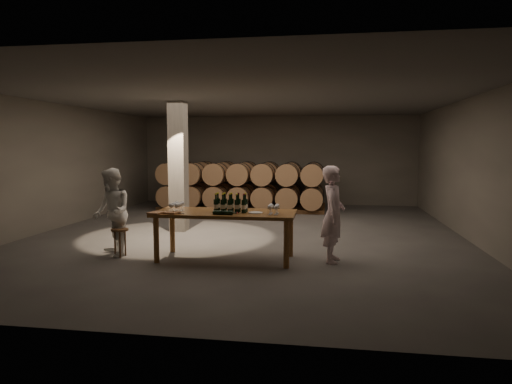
% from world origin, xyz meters
% --- Properties ---
extents(room, '(12.00, 12.00, 12.00)m').
position_xyz_m(room, '(-1.80, 0.20, 1.60)').
color(room, '#4B4846').
rests_on(room, ground).
extents(tasting_table, '(2.60, 1.10, 0.90)m').
position_xyz_m(tasting_table, '(0.00, -2.50, 0.80)').
color(tasting_table, brown).
rests_on(tasting_table, ground).
extents(barrel_stack_back, '(5.48, 0.95, 1.57)m').
position_xyz_m(barrel_stack_back, '(-0.96, 5.20, 0.83)').
color(barrel_stack_back, brown).
rests_on(barrel_stack_back, ground).
extents(barrel_stack_front, '(5.48, 0.95, 1.57)m').
position_xyz_m(barrel_stack_front, '(-0.96, 3.80, 0.83)').
color(barrel_stack_front, brown).
rests_on(barrel_stack_front, ground).
extents(bottle_cluster, '(0.61, 0.24, 0.35)m').
position_xyz_m(bottle_cluster, '(0.11, -2.53, 1.03)').
color(bottle_cluster, black).
rests_on(bottle_cluster, tasting_table).
extents(lying_bottles, '(0.45, 0.08, 0.08)m').
position_xyz_m(lying_bottles, '(0.06, -2.88, 0.94)').
color(lying_bottles, black).
rests_on(lying_bottles, tasting_table).
extents(glass_cluster_left, '(0.19, 0.41, 0.17)m').
position_xyz_m(glass_cluster_left, '(-0.89, -2.62, 1.02)').
color(glass_cluster_left, silver).
rests_on(glass_cluster_left, tasting_table).
extents(glass_cluster_right, '(0.20, 0.31, 0.17)m').
position_xyz_m(glass_cluster_right, '(0.92, -2.65, 1.03)').
color(glass_cluster_right, silver).
rests_on(glass_cluster_right, tasting_table).
extents(plate, '(0.26, 0.26, 0.01)m').
position_xyz_m(plate, '(0.59, -2.59, 0.91)').
color(plate, silver).
rests_on(plate, tasting_table).
extents(notebook_near, '(0.30, 0.27, 0.03)m').
position_xyz_m(notebook_near, '(-0.90, -2.88, 0.92)').
color(notebook_near, '#975F37').
rests_on(notebook_near, tasting_table).
extents(notebook_corner, '(0.29, 0.34, 0.03)m').
position_xyz_m(notebook_corner, '(-1.17, -2.90, 0.91)').
color(notebook_corner, '#975F37').
rests_on(notebook_corner, tasting_table).
extents(pen, '(0.13, 0.01, 0.01)m').
position_xyz_m(pen, '(-0.73, -2.89, 0.91)').
color(pen, black).
rests_on(pen, tasting_table).
extents(stool, '(0.32, 0.32, 0.54)m').
position_xyz_m(stool, '(-2.03, -2.62, 0.44)').
color(stool, brown).
rests_on(stool, ground).
extents(person_man, '(0.48, 0.68, 1.76)m').
position_xyz_m(person_man, '(1.98, -2.36, 0.88)').
color(person_man, white).
rests_on(person_man, ground).
extents(person_woman, '(1.02, 1.04, 1.70)m').
position_xyz_m(person_woman, '(-2.21, -2.56, 0.85)').
color(person_woman, white).
rests_on(person_woman, ground).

